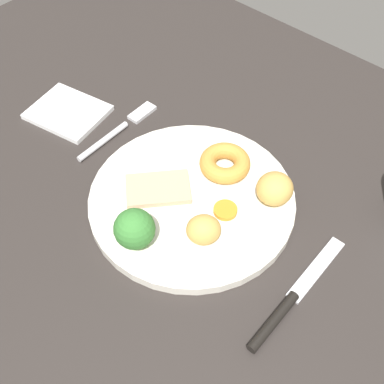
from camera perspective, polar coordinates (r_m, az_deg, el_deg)
The scene contains 11 objects.
dining_table at distance 68.39cm, azimuth 0.58°, elevation -1.70°, with size 120.00×84.00×3.60cm, color #2B2623.
dinner_plate at distance 65.92cm, azimuth -0.00°, elevation -0.93°, with size 27.03×27.03×1.40cm, color silver.
meat_slice_main at distance 65.86cm, azimuth -3.88°, elevation 0.36°, with size 8.36×5.41×0.80cm, color tan.
yorkshire_pudding at distance 67.90cm, azimuth 3.72°, elevation 3.33°, with size 6.94×6.94×2.24cm, color #C68938.
roast_potato_left at distance 64.39cm, azimuth 9.38°, elevation 0.37°, with size 4.79×4.67×4.18cm, color tan.
roast_potato_right at distance 60.05cm, azimuth 1.32°, elevation -4.30°, with size 4.24×3.80×3.68cm, color tan.
carrot_coin_front at distance 63.61cm, azimuth 3.59°, elevation -2.28°, with size 3.08×3.08×0.62cm, color orange.
broccoli_floret at distance 59.06cm, azimuth -6.88°, elevation -3.96°, with size 4.95×4.95×5.72cm.
fork at distance 76.20cm, azimuth -8.21°, elevation 7.10°, with size 2.19×15.30×0.90cm.
knife at distance 59.41cm, azimuth 11.07°, elevation -12.07°, with size 1.98×18.53×1.20cm.
folded_napkin at distance 80.43cm, azimuth -13.92°, elevation 8.78°, with size 11.00×9.00×0.80cm, color white.
Camera 1 is at (27.38, -31.24, 56.13)cm, focal length 46.95 mm.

